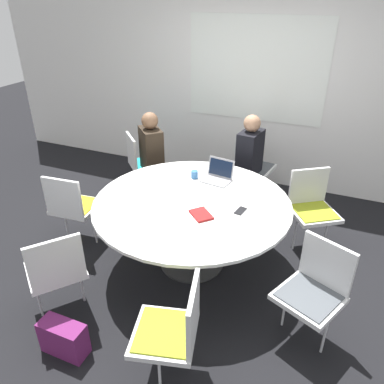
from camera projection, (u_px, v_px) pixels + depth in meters
ground_plane at (192, 262)px, 3.83m from camera, size 16.00×16.00×0.00m
wall_back at (255, 85)px, 4.90m from camera, size 8.00×0.07×2.70m
conference_table at (192, 212)px, 3.55m from camera, size 1.85×1.85×0.72m
chair_0 at (251, 162)px, 4.82m from camera, size 0.48×0.49×0.85m
chair_1 at (142, 160)px, 4.86m from camera, size 0.61×0.61×0.85m
chair_2 at (72, 204)px, 3.88m from camera, size 0.48×0.46×0.85m
chair_3 at (56, 268)px, 3.00m from camera, size 0.60×0.61×0.85m
chair_4 at (174, 327)px, 2.47m from camera, size 0.52×0.53×0.85m
chair_5 at (315, 287)px, 2.81m from camera, size 0.57×0.56×0.85m
chair_6 at (312, 204)px, 3.88m from camera, size 0.60×0.60×0.85m
person_0 at (251, 155)px, 4.50m from camera, size 0.30×0.39×1.20m
person_1 at (153, 152)px, 4.60m from camera, size 0.41×0.41×1.20m
laptop at (218, 175)px, 3.86m from camera, size 0.31×0.27×0.21m
spiral_notebook at (201, 215)px, 3.27m from camera, size 0.26×0.25×0.02m
coffee_cup at (194, 175)px, 3.90m from camera, size 0.07×0.07×0.08m
cell_phone at (240, 211)px, 3.33m from camera, size 0.09×0.15×0.01m
handbag at (64, 338)px, 2.83m from camera, size 0.36×0.16×0.28m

